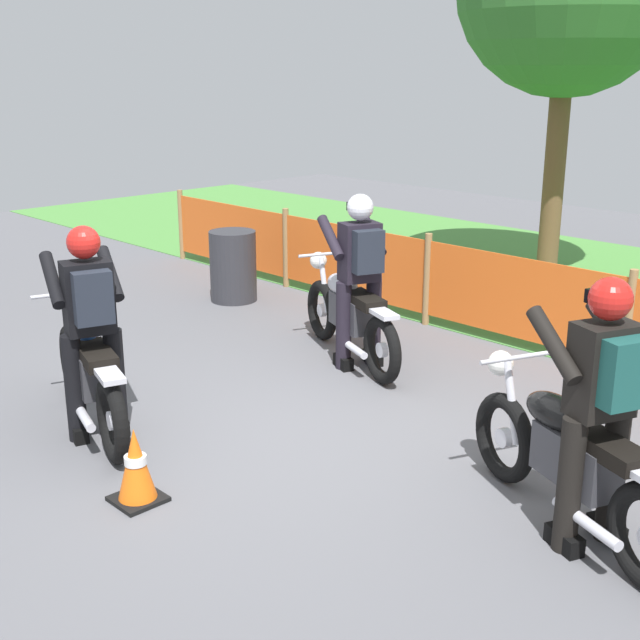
{
  "coord_description": "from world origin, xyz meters",
  "views": [
    {
      "loc": [
        4.44,
        -4.04,
        2.81
      ],
      "look_at": [
        -0.03,
        0.32,
        0.9
      ],
      "focal_mm": 46.5,
      "sensor_mm": 36.0,
      "label": 1
    }
  ],
  "objects_px": {
    "rider_trailing": "(90,321)",
    "traffic_cone": "(136,466)",
    "motorcycle_third": "(349,314)",
    "spare_drum": "(233,266)",
    "motorcycle_trailing": "(88,370)",
    "rider_lead": "(601,401)",
    "motorcycle_lead": "(569,460)",
    "rider_third": "(360,272)"
  },
  "relations": [
    {
      "from": "rider_lead",
      "to": "spare_drum",
      "type": "distance_m",
      "value": 6.23
    },
    {
      "from": "rider_trailing",
      "to": "traffic_cone",
      "type": "relative_size",
      "value": 3.19
    },
    {
      "from": "motorcycle_trailing",
      "to": "spare_drum",
      "type": "height_order",
      "value": "motorcycle_trailing"
    },
    {
      "from": "rider_trailing",
      "to": "rider_third",
      "type": "bearing_deg",
      "value": -80.33
    },
    {
      "from": "traffic_cone",
      "to": "spare_drum",
      "type": "bearing_deg",
      "value": 134.09
    },
    {
      "from": "rider_trailing",
      "to": "spare_drum",
      "type": "xyz_separation_m",
      "value": [
        -2.4,
        3.28,
        -0.51
      ]
    },
    {
      "from": "rider_third",
      "to": "spare_drum",
      "type": "xyz_separation_m",
      "value": [
        -2.74,
        0.63,
        -0.51
      ]
    },
    {
      "from": "motorcycle_trailing",
      "to": "rider_lead",
      "type": "height_order",
      "value": "rider_lead"
    },
    {
      "from": "rider_trailing",
      "to": "traffic_cone",
      "type": "distance_m",
      "value": 1.36
    },
    {
      "from": "motorcycle_trailing",
      "to": "rider_trailing",
      "type": "height_order",
      "value": "rider_trailing"
    },
    {
      "from": "motorcycle_third",
      "to": "rider_trailing",
      "type": "height_order",
      "value": "rider_trailing"
    },
    {
      "from": "motorcycle_third",
      "to": "rider_lead",
      "type": "distance_m",
      "value": 3.68
    },
    {
      "from": "motorcycle_trailing",
      "to": "motorcycle_lead",
      "type": "bearing_deg",
      "value": -142.01
    },
    {
      "from": "motorcycle_trailing",
      "to": "motorcycle_third",
      "type": "relative_size",
      "value": 1.04
    },
    {
      "from": "motorcycle_trailing",
      "to": "rider_third",
      "type": "bearing_deg",
      "value": -85.19
    },
    {
      "from": "motorcycle_lead",
      "to": "traffic_cone",
      "type": "height_order",
      "value": "motorcycle_lead"
    },
    {
      "from": "motorcycle_third",
      "to": "spare_drum",
      "type": "relative_size",
      "value": 2.22
    },
    {
      "from": "rider_third",
      "to": "spare_drum",
      "type": "relative_size",
      "value": 1.92
    },
    {
      "from": "rider_third",
      "to": "motorcycle_lead",
      "type": "bearing_deg",
      "value": 178.67
    },
    {
      "from": "traffic_cone",
      "to": "motorcycle_trailing",
      "type": "bearing_deg",
      "value": 162.72
    },
    {
      "from": "rider_lead",
      "to": "spare_drum",
      "type": "height_order",
      "value": "rider_lead"
    },
    {
      "from": "motorcycle_trailing",
      "to": "traffic_cone",
      "type": "height_order",
      "value": "motorcycle_trailing"
    },
    {
      "from": "motorcycle_third",
      "to": "spare_drum",
      "type": "height_order",
      "value": "motorcycle_third"
    },
    {
      "from": "rider_lead",
      "to": "rider_third",
      "type": "distance_m",
      "value": 3.42
    },
    {
      "from": "rider_trailing",
      "to": "rider_third",
      "type": "height_order",
      "value": "same"
    },
    {
      "from": "motorcycle_trailing",
      "to": "rider_third",
      "type": "distance_m",
      "value": 2.69
    },
    {
      "from": "rider_trailing",
      "to": "motorcycle_trailing",
      "type": "bearing_deg",
      "value": 0.51
    },
    {
      "from": "motorcycle_trailing",
      "to": "rider_lead",
      "type": "xyz_separation_m",
      "value": [
        3.71,
        1.27,
        0.47
      ]
    },
    {
      "from": "traffic_cone",
      "to": "rider_third",
      "type": "bearing_deg",
      "value": 104.53
    },
    {
      "from": "traffic_cone",
      "to": "spare_drum",
      "type": "height_order",
      "value": "spare_drum"
    },
    {
      "from": "motorcycle_trailing",
      "to": "rider_lead",
      "type": "bearing_deg",
      "value": -144.22
    },
    {
      "from": "rider_third",
      "to": "spare_drum",
      "type": "distance_m",
      "value": 2.86
    },
    {
      "from": "rider_lead",
      "to": "traffic_cone",
      "type": "distance_m",
      "value": 3.0
    },
    {
      "from": "rider_trailing",
      "to": "rider_third",
      "type": "relative_size",
      "value": 1.0
    },
    {
      "from": "motorcycle_trailing",
      "to": "rider_trailing",
      "type": "bearing_deg",
      "value": -179.49
    },
    {
      "from": "motorcycle_lead",
      "to": "rider_lead",
      "type": "bearing_deg",
      "value": -179.49
    },
    {
      "from": "rider_lead",
      "to": "motorcycle_lead",
      "type": "bearing_deg",
      "value": 0.51
    },
    {
      "from": "rider_lead",
      "to": "traffic_cone",
      "type": "height_order",
      "value": "rider_lead"
    },
    {
      "from": "motorcycle_third",
      "to": "rider_third",
      "type": "height_order",
      "value": "rider_third"
    },
    {
      "from": "motorcycle_trailing",
      "to": "rider_trailing",
      "type": "xyz_separation_m",
      "value": [
        0.22,
        -0.06,
        0.47
      ]
    },
    {
      "from": "rider_trailing",
      "to": "spare_drum",
      "type": "relative_size",
      "value": 1.92
    },
    {
      "from": "motorcycle_trailing",
      "to": "spare_drum",
      "type": "relative_size",
      "value": 2.31
    }
  ]
}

